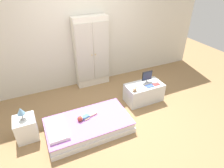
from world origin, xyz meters
TOP-DOWN VIEW (x-y plane):
  - ground_plane at (0.00, 0.00)m, footprint 10.00×10.00m
  - back_wall at (0.00, 1.57)m, footprint 6.40×0.05m
  - bed at (-0.53, -0.12)m, footprint 1.51×0.84m
  - pillow at (-1.08, -0.12)m, footprint 0.32×0.60m
  - doll at (-0.59, -0.04)m, footprint 0.39×0.16m
  - nightstand at (-1.55, 0.16)m, footprint 0.35×0.35m
  - table_lamp at (-1.55, 0.16)m, footprint 0.13×0.13m
  - wardrobe at (0.11, 1.41)m, footprint 0.80×0.27m
  - tv_stand at (0.88, 0.25)m, footprint 0.81×0.43m
  - tv_monitor at (0.98, 0.32)m, footprint 0.24×0.10m
  - rocking_horse_toy at (0.56, 0.11)m, footprint 0.10×0.04m
  - book_blue at (0.94, 0.15)m, footprint 0.16×0.11m
  - book_red at (1.11, 0.15)m, footprint 0.14×0.09m

SIDE VIEW (x-z plane):
  - ground_plane at x=0.00m, z-range -0.02..0.00m
  - bed at x=-0.53m, z-range 0.00..0.22m
  - tv_stand at x=0.88m, z-range 0.00..0.41m
  - nightstand at x=-1.55m, z-range 0.00..0.42m
  - pillow at x=-1.08m, z-range 0.23..0.29m
  - doll at x=-0.59m, z-range 0.21..0.31m
  - book_blue at x=0.94m, z-range 0.41..0.42m
  - book_red at x=1.11m, z-range 0.41..0.43m
  - rocking_horse_toy at x=0.56m, z-range 0.41..0.52m
  - tv_monitor at x=0.98m, z-range 0.43..0.70m
  - table_lamp at x=-1.55m, z-range 0.47..0.70m
  - wardrobe at x=0.11m, z-range 0.00..1.68m
  - back_wall at x=0.00m, z-range 0.00..2.70m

